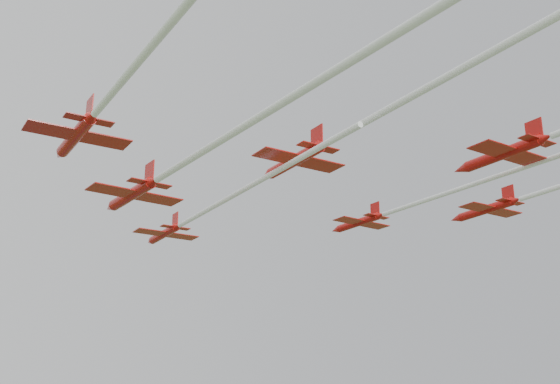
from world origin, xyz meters
TOP-DOWN VIEW (x-y plane):
  - jet_lead at (1.83, 17.83)m, footprint 11.15×49.79m
  - jet_row2_left at (-13.13, -4.54)m, footprint 9.88×59.53m
  - jet_row2_right at (18.35, -4.39)m, footprint 7.98×48.37m
  - jet_row3_left at (-24.49, -13.27)m, footprint 12.54×56.26m
  - jet_row3_mid at (-0.87, -14.99)m, footprint 12.63×58.83m
  - jet_row3_right at (28.70, -14.86)m, footprint 10.05×46.41m

SIDE VIEW (x-z plane):
  - jet_row2_left at x=-13.13m, z-range 49.58..52.49m
  - jet_row3_left at x=-24.49m, z-range 50.55..53.20m
  - jet_row2_right at x=18.35m, z-range 51.98..54.33m
  - jet_lead at x=1.83m, z-range 52.06..54.70m
  - jet_row3_right at x=28.70m, z-range 52.85..55.50m
  - jet_row3_mid at x=-0.87m, z-range 53.35..56.31m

